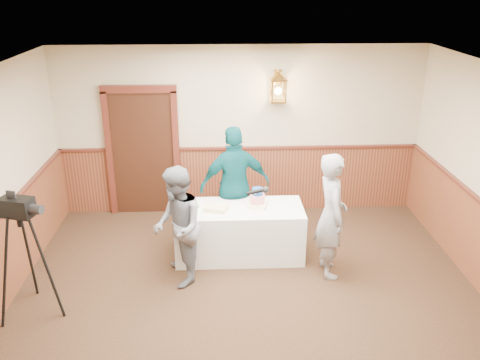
# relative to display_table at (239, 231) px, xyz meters

# --- Properties ---
(ground) EXTENTS (7.00, 7.00, 0.00)m
(ground) POSITION_rel_display_table_xyz_m (0.07, -1.90, -0.38)
(ground) COLOR black
(ground) RESTS_ON ground
(room_shell) EXTENTS (6.02, 7.02, 2.81)m
(room_shell) POSITION_rel_display_table_xyz_m (0.02, -1.45, 1.15)
(room_shell) COLOR #BFAF8F
(room_shell) RESTS_ON ground
(display_table) EXTENTS (1.80, 0.80, 0.75)m
(display_table) POSITION_rel_display_table_xyz_m (0.00, 0.00, 0.00)
(display_table) COLOR white
(display_table) RESTS_ON ground
(tiered_cake) EXTENTS (0.33, 0.33, 0.27)m
(tiered_cake) POSITION_rel_display_table_xyz_m (0.26, 0.05, 0.48)
(tiered_cake) COLOR #FFE8C3
(tiered_cake) RESTS_ON display_table
(sheet_cake_yellow) EXTENTS (0.36, 0.31, 0.06)m
(sheet_cake_yellow) POSITION_rel_display_table_xyz_m (-0.32, -0.07, 0.41)
(sheet_cake_yellow) COLOR #EEE48E
(sheet_cake_yellow) RESTS_ON display_table
(sheet_cake_green) EXTENTS (0.35, 0.30, 0.07)m
(sheet_cake_green) POSITION_rel_display_table_xyz_m (-0.72, 0.08, 0.41)
(sheet_cake_green) COLOR #A7E8A4
(sheet_cake_green) RESTS_ON display_table
(interviewer) EXTENTS (1.54, 0.88, 1.59)m
(interviewer) POSITION_rel_display_table_xyz_m (-0.82, -0.65, 0.42)
(interviewer) COLOR slate
(interviewer) RESTS_ON ground
(baker) EXTENTS (0.45, 0.65, 1.71)m
(baker) POSITION_rel_display_table_xyz_m (1.19, -0.52, 0.48)
(baker) COLOR gray
(baker) RESTS_ON ground
(assistant_p) EXTENTS (1.12, 0.64, 1.80)m
(assistant_p) POSITION_rel_display_table_xyz_m (-0.04, 0.47, 0.52)
(assistant_p) COLOR #0B4A51
(assistant_p) RESTS_ON ground
(tv_camera_rig) EXTENTS (0.59, 0.55, 1.50)m
(tv_camera_rig) POSITION_rel_display_table_xyz_m (-2.53, -1.26, 0.30)
(tv_camera_rig) COLOR black
(tv_camera_rig) RESTS_ON ground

